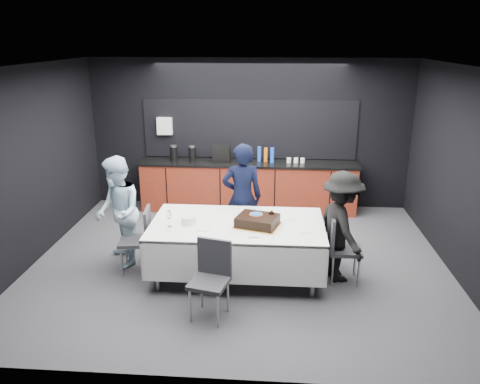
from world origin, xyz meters
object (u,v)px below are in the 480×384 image
Objects in this scene: chair_left at (140,235)px; person_right at (341,227)px; champagne_flute at (169,215)px; person_center at (242,198)px; person_left at (118,212)px; chair_right at (340,244)px; plate_stack at (189,220)px; party_table at (237,232)px; cake_assembly at (257,221)px; chair_near at (211,273)px.

person_right is at bearing -0.40° from chair_left.
person_center is at bearing 49.96° from champagne_flute.
chair_right is at bearing 58.93° from person_left.
person_right reaches higher than plate_stack.
person_left is at bearing 67.67° from person_right.
party_table is 1.38m from chair_right.
person_center is at bearing 40.15° from person_right.
plate_stack is 0.91× the size of champagne_flute.
person_left is (-1.06, 0.28, -0.03)m from plate_stack.
person_center is (-1.37, 0.89, 0.31)m from chair_right.
cake_assembly is 0.71× the size of chair_right.
champagne_flute is (-0.23, -0.14, 0.11)m from plate_stack.
chair_near is (0.65, -0.77, -0.40)m from champagne_flute.
cake_assembly is at bearing 60.82° from chair_near.
person_left is (-0.35, 0.18, 0.26)m from chair_left.
chair_left is 1.62m from person_center.
person_left reaches higher than champagne_flute.
plate_stack is 1.13m from person_center.
person_center is 1.11× the size of person_right.
chair_right is at bearing 30.34° from chair_near.
chair_right and chair_near have the same top height.
chair_left is at bearing 36.61° from person_left.
champagne_flute is 0.13× the size of person_center.
chair_left is (-0.71, 0.10, -0.30)m from plate_stack.
chair_near is 0.55× the size of person_center.
chair_right is 0.58× the size of person_left.
chair_near is at bearing -103.09° from party_table.
person_right reaches higher than champagne_flute.
cake_assembly is at bearing -15.79° from party_table.
plate_stack is 1.10m from person_left.
chair_left is at bearing 178.49° from party_table.
person_center reaches higher than champagne_flute.
party_table is 2.51× the size of chair_left.
party_table is 1.45× the size of person_left.
chair_right is 1.66m from person_center.
champagne_flute reaches higher than chair_near.
person_right reaches higher than cake_assembly.
cake_assembly reaches higher than party_table.
person_center is at bearing 84.02° from person_left.
cake_assembly is at bearing 6.07° from champagne_flute.
party_table is at bearing 12.82° from champagne_flute.
plate_stack is 0.13× the size of person_right.
cake_assembly is 2.01m from person_left.
champagne_flute is 0.24× the size of chair_right.
party_table is at bearing 56.43° from person_left.
plate_stack is 0.13× the size of person_left.
cake_assembly reaches higher than chair_right.
chair_near is at bearing -65.04° from plate_stack.
cake_assembly is at bearing -3.97° from chair_left.
chair_left is 0.48m from person_left.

